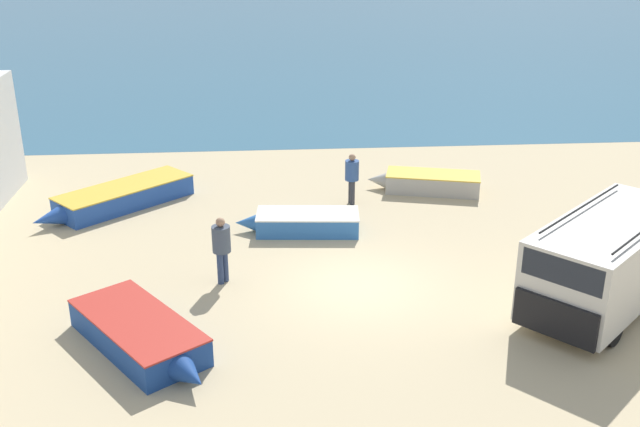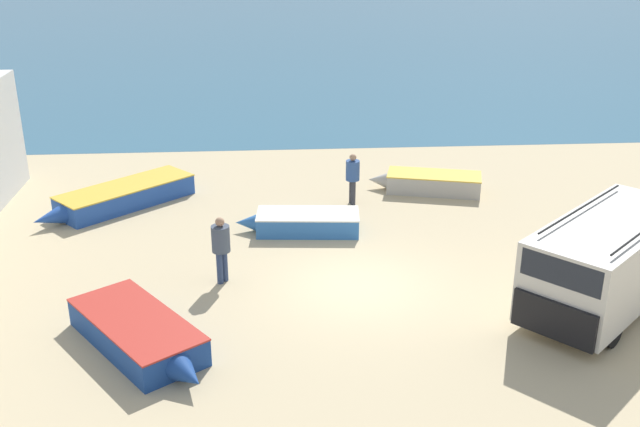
{
  "view_description": "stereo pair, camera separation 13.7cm",
  "coord_description": "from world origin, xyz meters",
  "px_view_note": "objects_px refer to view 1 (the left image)",
  "views": [
    {
      "loc": [
        -2.27,
        -16.93,
        8.88
      ],
      "look_at": [
        -0.79,
        2.57,
        1.0
      ],
      "focal_mm": 42.0,
      "sensor_mm": 36.0,
      "label": 1
    },
    {
      "loc": [
        -2.13,
        -16.94,
        8.88
      ],
      "look_at": [
        -0.79,
        2.57,
        1.0
      ],
      "focal_mm": 42.0,
      "sensor_mm": 36.0,
      "label": 2
    }
  ],
  "objects_px": {
    "parked_van": "(608,259)",
    "fishing_rowboat_3": "(303,222)",
    "fishing_rowboat_2": "(428,182)",
    "fishing_rowboat_0": "(141,335)",
    "fishing_rowboat_1": "(120,197)",
    "fisherman_0": "(222,244)",
    "fisherman_1": "(352,174)"
  },
  "relations": [
    {
      "from": "parked_van",
      "to": "fishing_rowboat_1",
      "type": "height_order",
      "value": "parked_van"
    },
    {
      "from": "fishing_rowboat_1",
      "to": "fisherman_1",
      "type": "height_order",
      "value": "fisherman_1"
    },
    {
      "from": "fishing_rowboat_3",
      "to": "fisherman_1",
      "type": "bearing_deg",
      "value": -123.48
    },
    {
      "from": "fishing_rowboat_0",
      "to": "fisherman_1",
      "type": "height_order",
      "value": "fisherman_1"
    },
    {
      "from": "fisherman_1",
      "to": "fishing_rowboat_3",
      "type": "bearing_deg",
      "value": 39.18
    },
    {
      "from": "fishing_rowboat_1",
      "to": "fishing_rowboat_2",
      "type": "relative_size",
      "value": 1.2
    },
    {
      "from": "parked_van",
      "to": "fishing_rowboat_1",
      "type": "xyz_separation_m",
      "value": [
        -12.79,
        7.54,
        -0.89
      ]
    },
    {
      "from": "fishing_rowboat_2",
      "to": "fishing_rowboat_3",
      "type": "bearing_deg",
      "value": 49.62
    },
    {
      "from": "fishing_rowboat_0",
      "to": "fishing_rowboat_1",
      "type": "relative_size",
      "value": 0.88
    },
    {
      "from": "parked_van",
      "to": "fisherman_1",
      "type": "relative_size",
      "value": 3.07
    },
    {
      "from": "fishing_rowboat_0",
      "to": "fishing_rowboat_1",
      "type": "height_order",
      "value": "fishing_rowboat_1"
    },
    {
      "from": "fishing_rowboat_2",
      "to": "fisherman_1",
      "type": "relative_size",
      "value": 2.31
    },
    {
      "from": "fishing_rowboat_1",
      "to": "fishing_rowboat_2",
      "type": "distance_m",
      "value": 10.29
    },
    {
      "from": "fishing_rowboat_1",
      "to": "fisherman_0",
      "type": "relative_size",
      "value": 2.63
    },
    {
      "from": "parked_van",
      "to": "fisherman_0",
      "type": "xyz_separation_m",
      "value": [
        -9.22,
        1.93,
        -0.16
      ]
    },
    {
      "from": "fishing_rowboat_0",
      "to": "fishing_rowboat_2",
      "type": "bearing_deg",
      "value": 101.84
    },
    {
      "from": "fishing_rowboat_0",
      "to": "fishing_rowboat_2",
      "type": "height_order",
      "value": "fishing_rowboat_0"
    },
    {
      "from": "fishing_rowboat_2",
      "to": "fishing_rowboat_3",
      "type": "relative_size",
      "value": 1.05
    },
    {
      "from": "fishing_rowboat_2",
      "to": "fishing_rowboat_3",
      "type": "distance_m",
      "value": 5.48
    },
    {
      "from": "fisherman_1",
      "to": "fishing_rowboat_0",
      "type": "bearing_deg",
      "value": 43.51
    },
    {
      "from": "parked_van",
      "to": "fishing_rowboat_3",
      "type": "xyz_separation_m",
      "value": [
        -6.99,
        5.08,
        -0.93
      ]
    },
    {
      "from": "fishing_rowboat_0",
      "to": "fisherman_0",
      "type": "xyz_separation_m",
      "value": [
        1.64,
        3.04,
        0.74
      ]
    },
    {
      "from": "fisherman_0",
      "to": "fishing_rowboat_2",
      "type": "bearing_deg",
      "value": -96.86
    },
    {
      "from": "fishing_rowboat_2",
      "to": "fisherman_1",
      "type": "height_order",
      "value": "fisherman_1"
    },
    {
      "from": "fisherman_0",
      "to": "fisherman_1",
      "type": "xyz_separation_m",
      "value": [
        3.95,
        5.33,
        -0.06
      ]
    },
    {
      "from": "fishing_rowboat_3",
      "to": "fishing_rowboat_1",
      "type": "bearing_deg",
      "value": -18.45
    },
    {
      "from": "fishing_rowboat_1",
      "to": "fishing_rowboat_0",
      "type": "bearing_deg",
      "value": 60.68
    },
    {
      "from": "fishing_rowboat_2",
      "to": "fisherman_1",
      "type": "xyz_separation_m",
      "value": [
        -2.75,
        -0.99,
        0.7
      ]
    },
    {
      "from": "fishing_rowboat_1",
      "to": "fisherman_0",
      "type": "height_order",
      "value": "fisherman_0"
    },
    {
      "from": "parked_van",
      "to": "fishing_rowboat_3",
      "type": "bearing_deg",
      "value": -79.11
    },
    {
      "from": "fishing_rowboat_1",
      "to": "fishing_rowboat_3",
      "type": "distance_m",
      "value": 6.31
    },
    {
      "from": "fishing_rowboat_0",
      "to": "fisherman_1",
      "type": "relative_size",
      "value": 2.45
    }
  ]
}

